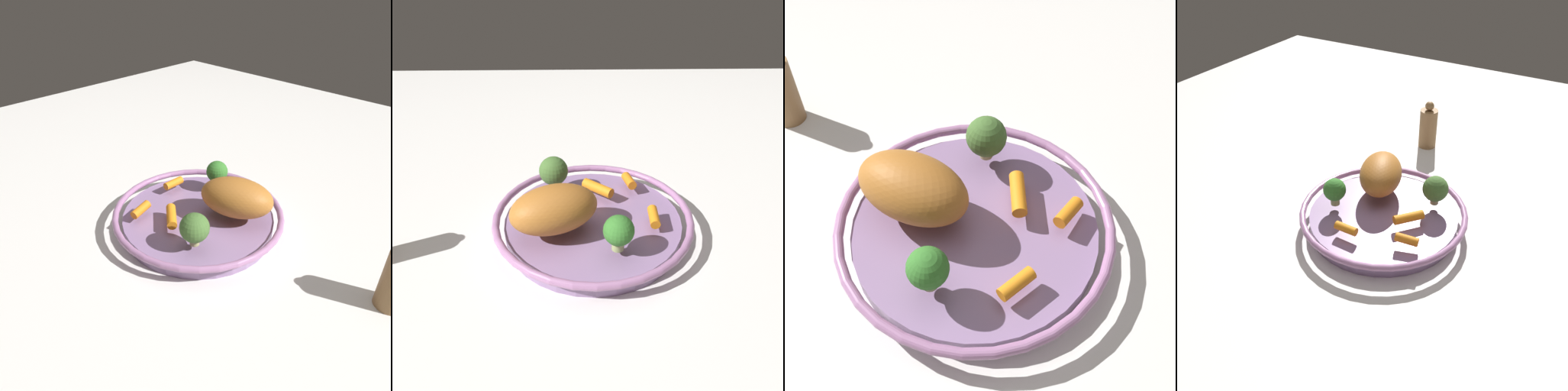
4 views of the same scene
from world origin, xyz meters
TOP-DOWN VIEW (x-y plane):
  - ground_plane at (0.00, 0.00)m, footprint 2.09×2.09m
  - serving_bowl at (0.00, 0.00)m, footprint 0.35×0.35m
  - roast_chicken_piece at (0.04, -0.06)m, footprint 0.14×0.17m
  - baby_carrot_left at (-0.06, 0.01)m, footprint 0.05×0.06m
  - baby_carrot_center at (-0.09, 0.07)m, footprint 0.05×0.03m
  - baby_carrot_right at (0.03, 0.10)m, footprint 0.05×0.02m
  - broccoli_floret_mid at (0.10, 0.04)m, footprint 0.05×0.05m
  - broccoli_floret_small at (-0.08, -0.07)m, footprint 0.05×0.05m

SIDE VIEW (x-z plane):
  - ground_plane at x=0.00m, z-range 0.00..0.00m
  - serving_bowl at x=0.00m, z-range 0.00..0.05m
  - baby_carrot_right at x=0.03m, z-range 0.04..0.06m
  - baby_carrot_center at x=-0.09m, z-range 0.04..0.06m
  - baby_carrot_left at x=-0.06m, z-range 0.04..0.06m
  - broccoli_floret_mid at x=0.10m, z-range 0.05..0.11m
  - broccoli_floret_small at x=-0.08m, z-range 0.05..0.11m
  - roast_chicken_piece at x=0.04m, z-range 0.04..0.12m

